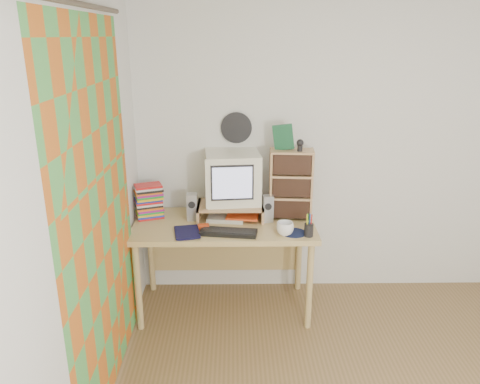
{
  "coord_description": "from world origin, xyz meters",
  "views": [
    {
      "loc": [
        -0.95,
        -1.99,
        2.14
      ],
      "look_at": [
        -0.91,
        1.33,
        1.02
      ],
      "focal_mm": 35.0,
      "sensor_mm": 36.0,
      "label": 1
    }
  ],
  "objects_px": {
    "keyboard": "(229,232)",
    "cd_rack": "(291,185)",
    "mug": "(285,229)",
    "dvd_stack": "(149,200)",
    "desk": "(224,235)",
    "diary": "(175,232)",
    "crt_monitor": "(232,178)"
  },
  "relations": [
    {
      "from": "desk",
      "to": "cd_rack",
      "type": "relative_size",
      "value": 2.53
    },
    {
      "from": "dvd_stack",
      "to": "desk",
      "type": "bearing_deg",
      "value": -25.72
    },
    {
      "from": "mug",
      "to": "diary",
      "type": "distance_m",
      "value": 0.81
    },
    {
      "from": "keyboard",
      "to": "mug",
      "type": "relative_size",
      "value": 3.32
    },
    {
      "from": "desk",
      "to": "mug",
      "type": "height_order",
      "value": "mug"
    },
    {
      "from": "keyboard",
      "to": "crt_monitor",
      "type": "bearing_deg",
      "value": 94.25
    },
    {
      "from": "desk",
      "to": "dvd_stack",
      "type": "xyz_separation_m",
      "value": [
        -0.59,
        0.06,
        0.28
      ]
    },
    {
      "from": "keyboard",
      "to": "cd_rack",
      "type": "xyz_separation_m",
      "value": [
        0.49,
        0.33,
        0.26
      ]
    },
    {
      "from": "crt_monitor",
      "to": "diary",
      "type": "distance_m",
      "value": 0.63
    },
    {
      "from": "mug",
      "to": "diary",
      "type": "height_order",
      "value": "mug"
    },
    {
      "from": "cd_rack",
      "to": "mug",
      "type": "xyz_separation_m",
      "value": [
        -0.08,
        -0.34,
        -0.23
      ]
    },
    {
      "from": "desk",
      "to": "cd_rack",
      "type": "xyz_separation_m",
      "value": [
        0.53,
        0.05,
        0.41
      ]
    },
    {
      "from": "dvd_stack",
      "to": "diary",
      "type": "bearing_deg",
      "value": -75.07
    },
    {
      "from": "diary",
      "to": "cd_rack",
      "type": "bearing_deg",
      "value": 10.75
    },
    {
      "from": "keyboard",
      "to": "dvd_stack",
      "type": "xyz_separation_m",
      "value": [
        -0.63,
        0.34,
        0.13
      ]
    },
    {
      "from": "crt_monitor",
      "to": "mug",
      "type": "distance_m",
      "value": 0.61
    },
    {
      "from": "keyboard",
      "to": "cd_rack",
      "type": "relative_size",
      "value": 0.75
    },
    {
      "from": "crt_monitor",
      "to": "dvd_stack",
      "type": "height_order",
      "value": "crt_monitor"
    },
    {
      "from": "keyboard",
      "to": "desk",
      "type": "bearing_deg",
      "value": 106.35
    },
    {
      "from": "cd_rack",
      "to": "diary",
      "type": "distance_m",
      "value": 0.97
    },
    {
      "from": "crt_monitor",
      "to": "cd_rack",
      "type": "height_order",
      "value": "cd_rack"
    },
    {
      "from": "crt_monitor",
      "to": "keyboard",
      "type": "xyz_separation_m",
      "value": [
        -0.03,
        -0.37,
        -0.3
      ]
    },
    {
      "from": "desk",
      "to": "dvd_stack",
      "type": "height_order",
      "value": "dvd_stack"
    },
    {
      "from": "dvd_stack",
      "to": "cd_rack",
      "type": "distance_m",
      "value": 1.13
    },
    {
      "from": "cd_rack",
      "to": "desk",
      "type": "bearing_deg",
      "value": -170.17
    },
    {
      "from": "dvd_stack",
      "to": "mug",
      "type": "relative_size",
      "value": 2.31
    },
    {
      "from": "dvd_stack",
      "to": "cd_rack",
      "type": "relative_size",
      "value": 0.52
    },
    {
      "from": "desk",
      "to": "crt_monitor",
      "type": "relative_size",
      "value": 3.36
    },
    {
      "from": "keyboard",
      "to": "cd_rack",
      "type": "height_order",
      "value": "cd_rack"
    },
    {
      "from": "keyboard",
      "to": "diary",
      "type": "xyz_separation_m",
      "value": [
        -0.39,
        -0.0,
        0.01
      ]
    },
    {
      "from": "crt_monitor",
      "to": "diary",
      "type": "bearing_deg",
      "value": -143.88
    },
    {
      "from": "desk",
      "to": "mug",
      "type": "distance_m",
      "value": 0.57
    }
  ]
}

